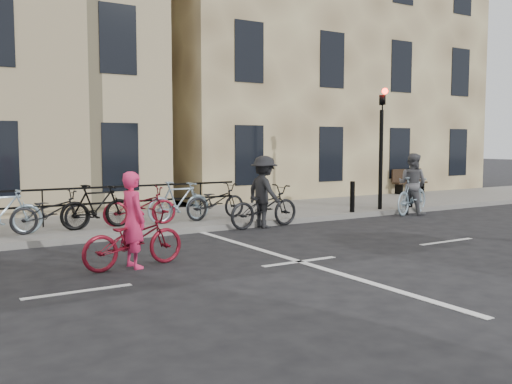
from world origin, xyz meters
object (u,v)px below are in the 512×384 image
cyclist_pink (133,234)px  cyclist_grey (412,190)px  bench (408,180)px  cyclist_dark (264,199)px  traffic_light (382,133)px

cyclist_pink → cyclist_grey: (9.73, 2.65, 0.17)m
cyclist_pink → cyclist_grey: 10.08m
bench → cyclist_dark: bearing=-157.6°
cyclist_pink → cyclist_dark: 5.24m
bench → cyclist_pink: cyclist_pink is taller
cyclist_pink → cyclist_grey: cyclist_grey is taller
traffic_light → cyclist_pink: bearing=-160.4°
traffic_light → cyclist_grey: (0.79, -0.54, -1.70)m
cyclist_pink → bench: bearing=-72.1°
cyclist_dark → cyclist_grey: bearing=-95.7°
traffic_light → bench: size_ratio=2.44×
bench → cyclist_dark: (-9.28, -3.83, 0.05)m
traffic_light → cyclist_grey: 1.95m
cyclist_grey → cyclist_pink: bearing=87.0°
traffic_light → cyclist_dark: 4.82m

